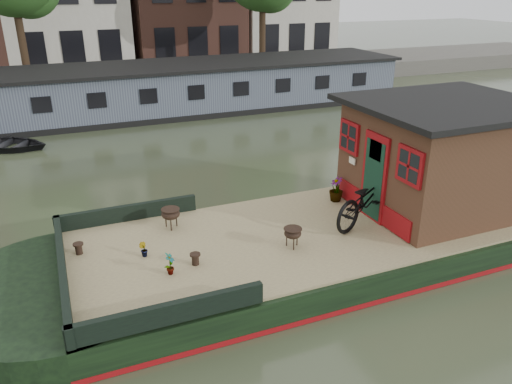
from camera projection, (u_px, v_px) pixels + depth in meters
name	position (u px, v px, depth m)	size (l,w,h in m)	color
ground	(352.00, 247.00, 11.02)	(120.00, 120.00, 0.00)	#363E27
houseboat_hull	(298.00, 248.00, 10.44)	(14.01, 4.02, 0.60)	black
houseboat_deck	(354.00, 222.00, 10.78)	(11.80, 3.80, 0.05)	tan
bow_bulwark	(113.00, 260.00, 8.91)	(3.00, 4.00, 0.35)	black
cabin	(442.00, 155.00, 11.07)	(4.00, 3.50, 2.42)	#332314
bicycle	(367.00, 198.00, 10.52)	(0.75, 2.15, 1.13)	black
potted_plant_a	(170.00, 264.00, 8.72)	(0.22, 0.15, 0.43)	brown
potted_plant_b	(143.00, 249.00, 9.33)	(0.16, 0.13, 0.29)	brown
potted_plant_d	(336.00, 189.00, 11.67)	(0.33, 0.33, 0.59)	brown
brazier_front	(293.00, 238.00, 9.64)	(0.38, 0.38, 0.41)	black
brazier_rear	(171.00, 218.00, 10.39)	(0.40, 0.40, 0.44)	black
bollard_port	(79.00, 249.00, 9.43)	(0.19, 0.19, 0.22)	black
bollard_stbd	(195.00, 259.00, 9.07)	(0.20, 0.20, 0.22)	black
dinghy	(6.00, 140.00, 17.47)	(2.10, 2.94, 0.61)	black
far_houseboat	(184.00, 89.00, 22.57)	(20.40, 4.40, 2.11)	#4E5A68
quay	(155.00, 78.00, 28.30)	(60.00, 6.00, 0.90)	#47443F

